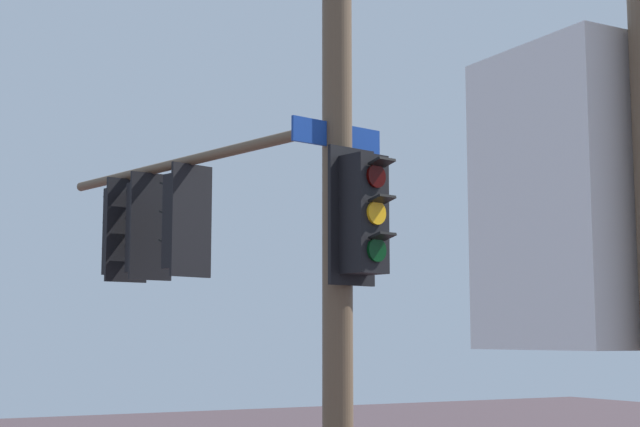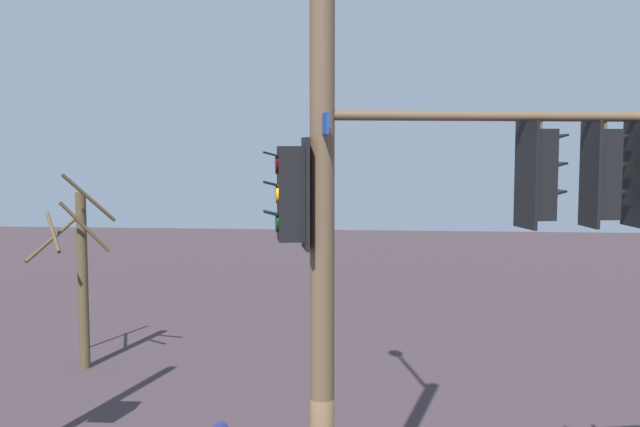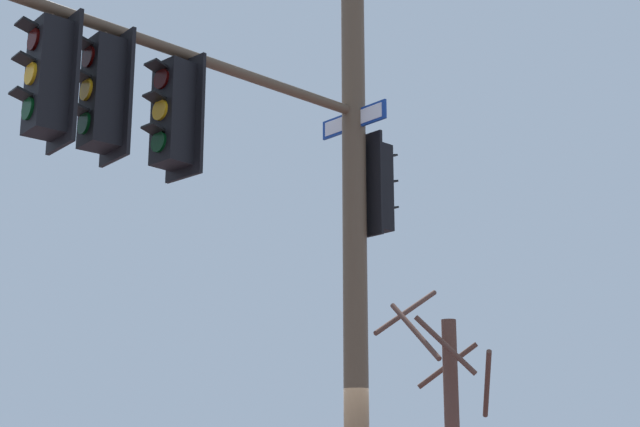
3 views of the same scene
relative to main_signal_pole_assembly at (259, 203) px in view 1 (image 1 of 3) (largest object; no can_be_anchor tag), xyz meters
name	(u,v)px [view 1 (image 1 of 3)]	position (x,y,z in m)	size (l,w,h in m)	color
main_signal_pole_assembly	(259,203)	(0.00, 0.00, 0.00)	(3.96, 5.99, 9.68)	brown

